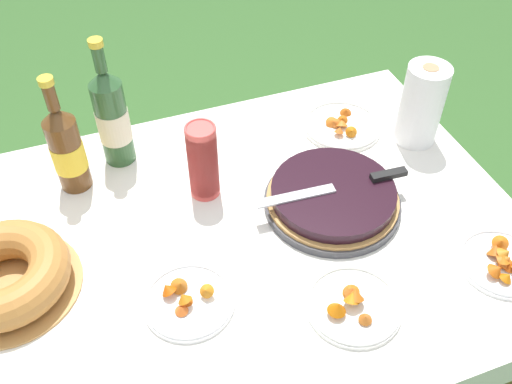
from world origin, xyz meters
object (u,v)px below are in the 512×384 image
object	(u,v)px
bundt_cake	(4,275)
snack_plate_near	(502,261)
cider_bottle_green	(112,117)
snack_plate_left	(188,300)
snack_plate_far	(342,125)
paper_towel_roll	(422,105)
snack_plate_right	(353,304)
cider_bottle_amber	(67,148)
serving_knife	(346,185)
cup_stack	(203,161)
berry_tart	(333,198)

from	to	relation	value
bundt_cake	snack_plate_near	bearing A→B (deg)	-16.96
cider_bottle_green	snack_plate_left	distance (m)	0.51
snack_plate_left	snack_plate_far	bearing A→B (deg)	36.57
snack_plate_near	paper_towel_roll	bearing A→B (deg)	83.65
cider_bottle_green	snack_plate_right	bearing A→B (deg)	-60.18
cider_bottle_green	snack_plate_near	distance (m)	0.96
cider_bottle_green	cider_bottle_amber	bearing A→B (deg)	-153.78
snack_plate_right	bundt_cake	bearing A→B (deg)	155.84
cider_bottle_amber	snack_plate_near	distance (m)	1.02
cider_bottle_amber	paper_towel_roll	distance (m)	0.89
bundt_cake	paper_towel_roll	bearing A→B (deg)	7.28
serving_knife	paper_towel_roll	world-z (taller)	paper_towel_roll
snack_plate_near	snack_plate_left	distance (m)	0.68
serving_knife	snack_plate_right	bearing A→B (deg)	70.97
snack_plate_far	cup_stack	bearing A→B (deg)	-165.62
paper_towel_roll	snack_plate_left	bearing A→B (deg)	-157.11
berry_tart	snack_plate_left	distance (m)	0.42
paper_towel_roll	snack_plate_near	bearing A→B (deg)	-96.35
berry_tart	cider_bottle_green	size ratio (longest dim) A/B	0.94
paper_towel_roll	bundt_cake	bearing A→B (deg)	-172.72
serving_knife	cider_bottle_amber	size ratio (longest dim) A/B	1.20
bundt_cake	berry_tart	bearing A→B (deg)	-1.39
cider_bottle_green	snack_plate_right	world-z (taller)	cider_bottle_green
bundt_cake	snack_plate_left	world-z (taller)	bundt_cake
cider_bottle_green	snack_plate_right	size ratio (longest dim) A/B	1.75
serving_knife	cider_bottle_amber	bearing A→B (deg)	-22.47
berry_tart	paper_towel_roll	xyz separation A→B (m)	(0.32, 0.15, 0.08)
snack_plate_far	paper_towel_roll	distance (m)	0.22
cup_stack	snack_plate_near	size ratio (longest dim) A/B	1.06
cider_bottle_green	cider_bottle_amber	size ratio (longest dim) A/B	1.11
bundt_cake	snack_plate_far	xyz separation A→B (m)	(0.89, 0.24, -0.03)
snack_plate_near	snack_plate_left	xyz separation A→B (m)	(-0.67, 0.14, -0.00)
berry_tart	paper_towel_roll	world-z (taller)	paper_towel_roll
cup_stack	snack_plate_right	xyz separation A→B (m)	(0.19, -0.43, -0.09)
bundt_cake	snack_plate_left	bearing A→B (deg)	-26.02
snack_plate_near	snack_plate_right	distance (m)	0.36
berry_tart	snack_plate_near	world-z (taller)	berry_tart
bundt_cake	snack_plate_right	distance (m)	0.72
berry_tart	snack_plate_far	world-z (taller)	berry_tart
berry_tart	snack_plate_far	size ratio (longest dim) A/B	1.50
cider_bottle_green	paper_towel_roll	distance (m)	0.79
bundt_cake	cup_stack	distance (m)	0.49
cup_stack	berry_tart	bearing A→B (deg)	-29.12
snack_plate_near	paper_towel_roll	size ratio (longest dim) A/B	0.85
cider_bottle_amber	bundt_cake	bearing A→B (deg)	-123.00
paper_towel_roll	cider_bottle_amber	bearing A→B (deg)	171.27
cup_stack	snack_plate_right	size ratio (longest dim) A/B	1.02
snack_plate_right	snack_plate_far	world-z (taller)	snack_plate_right
cup_stack	cider_bottle_amber	bearing A→B (deg)	154.84
serving_knife	cup_stack	size ratio (longest dim) A/B	1.86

